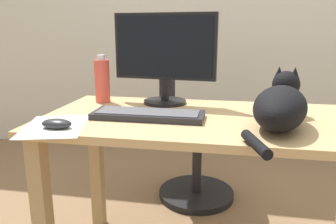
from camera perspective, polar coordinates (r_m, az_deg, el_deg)
name	(u,v)px	position (r m, az deg, el deg)	size (l,w,h in m)	color
desk	(214,144)	(1.38, 7.82, -5.40)	(1.38, 0.66, 0.72)	tan
office_chair	(189,135)	(2.10, 3.69, -3.95)	(0.48, 0.48, 0.96)	black
monitor	(165,55)	(1.55, -0.57, 9.72)	(0.48, 0.20, 0.42)	black
keyboard	(148,115)	(1.32, -3.43, -0.46)	(0.44, 0.15, 0.03)	#232328
cat	(281,105)	(1.25, 18.74, 1.21)	(0.26, 0.60, 0.20)	black
computer_mouse	(57,124)	(1.24, -18.55, -1.93)	(0.11, 0.06, 0.04)	#232328
paper_sheet	(55,126)	(1.27, -18.83, -2.32)	(0.21, 0.30, 0.00)	white
water_bottle	(102,80)	(1.62, -11.21, 5.32)	(0.07, 0.07, 0.23)	#D84C3D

